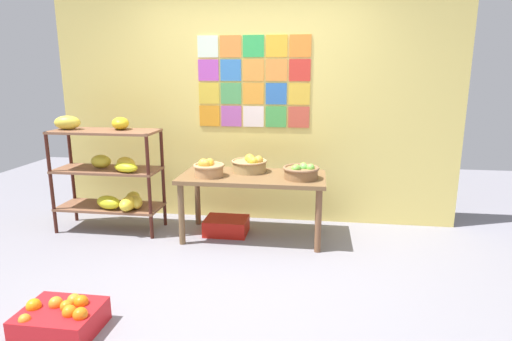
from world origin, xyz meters
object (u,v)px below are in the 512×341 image
Objects in this scene: banana_shelf_unit at (111,170)px; fruit_basket_back_right at (301,171)px; orange_crate_foreground at (61,318)px; fruit_basket_right at (208,168)px; fruit_basket_back_left at (250,164)px; produce_crate_under_table at (226,226)px; display_table at (253,183)px.

banana_shelf_unit reaches higher than fruit_basket_back_right.
fruit_basket_back_right is 0.71× the size of orange_crate_foreground.
fruit_basket_back_right is 1.14× the size of fruit_basket_right.
orange_crate_foreground is at bearing -130.31° from fruit_basket_back_right.
produce_crate_under_table is (-0.24, -0.09, -0.65)m from fruit_basket_back_left.
banana_shelf_unit is 1.94m from orange_crate_foreground.
display_table is 0.47m from fruit_basket_right.
orange_crate_foreground is (-0.56, -1.70, -0.64)m from fruit_basket_right.
fruit_basket_right is (-0.38, -0.24, -0.00)m from fruit_basket_back_left.
fruit_basket_right is 0.68m from produce_crate_under_table.
fruit_basket_back_right is (1.98, -0.06, 0.07)m from banana_shelf_unit.
banana_shelf_unit is at bearing -179.47° from display_table.
banana_shelf_unit is 1.08m from fruit_basket_right.
fruit_basket_back_left is at bearing 5.96° from banana_shelf_unit.
fruit_basket_back_left reaches higher than fruit_basket_right.
fruit_basket_right reaches higher than orange_crate_foreground.
fruit_basket_right is at bearing -4.63° from banana_shelf_unit.
display_table is 4.11× the size of fruit_basket_back_right.
orange_crate_foreground is (-1.47, -1.73, -0.63)m from fruit_basket_back_right.
banana_shelf_unit is 1.46m from fruit_basket_back_left.
produce_crate_under_table is (-0.77, 0.12, -0.64)m from fruit_basket_back_right.
banana_shelf_unit is at bearing 178.21° from fruit_basket_back_right.
banana_shelf_unit is 1.34m from produce_crate_under_table.
banana_shelf_unit is 3.32× the size of fruit_basket_back_left.
fruit_basket_back_right reaches higher than display_table.
fruit_basket_back_right is at bearing -1.79° from banana_shelf_unit.
orange_crate_foreground is (-0.94, -1.94, -0.64)m from fruit_basket_back_left.
fruit_basket_right is 0.63× the size of orange_crate_foreground.
banana_shelf_unit reaches higher than produce_crate_under_table.
display_table is 0.57m from produce_crate_under_table.
fruit_basket_back_left is 2.25m from orange_crate_foreground.
orange_crate_foreground is at bearing -118.65° from display_table.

